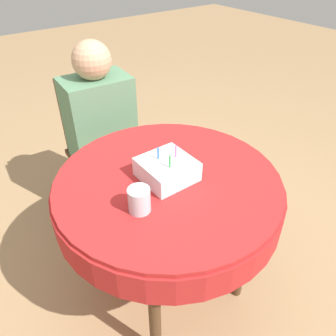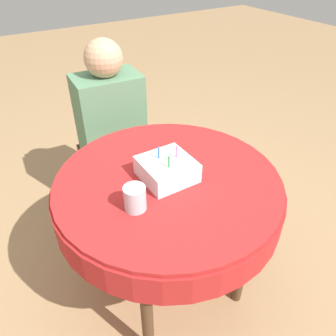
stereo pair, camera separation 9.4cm
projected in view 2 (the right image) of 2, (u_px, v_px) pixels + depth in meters
ground_plane at (168, 283)px, 1.80m from camera, size 12.00×12.00×0.00m
dining_table at (168, 195)px, 1.42m from camera, size 0.97×0.97×0.73m
chair at (110, 140)px, 2.12m from camera, size 0.42×0.42×0.90m
person at (111, 118)px, 1.93m from camera, size 0.39×0.37×1.13m
birthday_cake at (168, 169)px, 1.35m from camera, size 0.21×0.21×0.14m
drinking_glass at (135, 198)px, 1.19m from camera, size 0.08×0.08×0.10m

